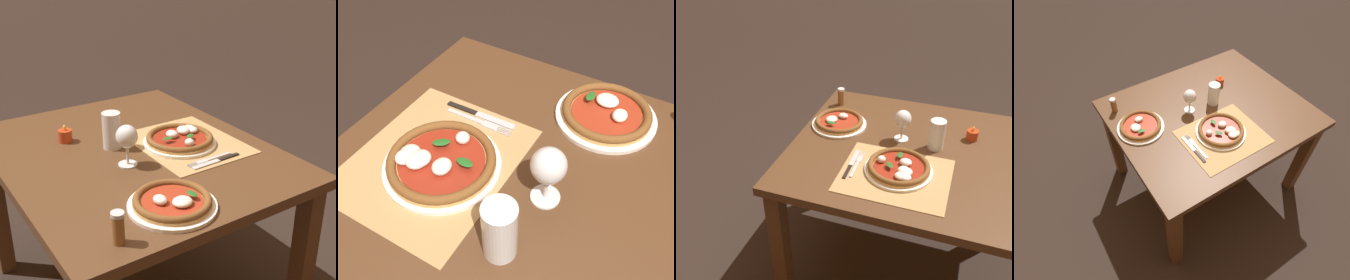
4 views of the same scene
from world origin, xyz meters
TOP-DOWN VIEW (x-y plane):
  - dining_table at (0.00, 0.00)m, footprint 1.18×0.98m
  - paper_placemat at (-0.07, -0.22)m, footprint 0.46×0.38m
  - pizza_near at (-0.06, -0.19)m, footprint 0.29×0.29m
  - pizza_far at (-0.43, 0.10)m, footprint 0.28×0.28m
  - wine_glass at (-0.10, 0.08)m, footprint 0.08×0.08m
  - pint_glass at (0.06, 0.05)m, footprint 0.07×0.07m
  - fork at (-0.24, -0.19)m, footprint 0.02×0.20m
  - knife at (-0.26, -0.20)m, footprint 0.02×0.22m

SIDE VIEW (x-z plane):
  - dining_table at x=0.00m, z-range 0.27..1.01m
  - paper_placemat at x=-0.07m, z-range 0.74..0.74m
  - fork at x=-0.24m, z-range 0.74..0.75m
  - knife at x=-0.26m, z-range 0.74..0.75m
  - pizza_far at x=-0.43m, z-range 0.73..0.78m
  - pizza_near at x=-0.06m, z-range 0.74..0.79m
  - pint_glass at x=0.06m, z-range 0.74..0.88m
  - wine_glass at x=-0.10m, z-range 0.77..0.92m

